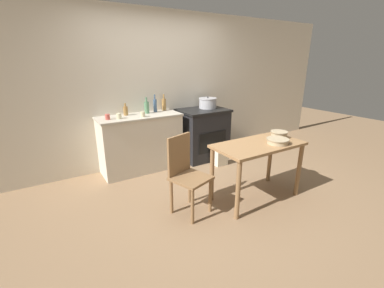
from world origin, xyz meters
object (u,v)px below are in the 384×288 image
at_px(mixing_bowl_large, 279,134).
at_px(bottle_mid_left, 147,107).
at_px(flour_sack, 220,157).
at_px(mixing_bowl_small, 278,141).
at_px(bottle_left, 126,111).
at_px(stock_pot, 208,103).
at_px(cup_center, 143,114).
at_px(stove, 203,134).
at_px(bottle_center_left, 155,105).
at_px(chair, 186,173).
at_px(work_table, 258,153).
at_px(cup_mid_right, 119,116).
at_px(cup_center_right, 108,117).
at_px(bottle_far_left, 164,104).

bearing_deg(mixing_bowl_large, bottle_mid_left, 125.23).
height_order(flour_sack, mixing_bowl_small, mixing_bowl_small).
height_order(mixing_bowl_large, bottle_left, bottle_left).
height_order(mixing_bowl_small, bottle_left, bottle_left).
distance_m(stock_pot, cup_center, 1.31).
distance_m(stove, bottle_center_left, 1.04).
bearing_deg(chair, mixing_bowl_large, -24.49).
distance_m(work_table, cup_mid_right, 2.07).
relative_size(chair, cup_mid_right, 11.38).
bearing_deg(mixing_bowl_large, mixing_bowl_small, -142.63).
bearing_deg(bottle_center_left, work_table, -71.23).
height_order(mixing_bowl_large, cup_center_right, cup_center_right).
bearing_deg(cup_center_right, mixing_bowl_large, -40.20).
bearing_deg(chair, flour_sack, 18.95).
xyz_separation_m(mixing_bowl_large, cup_mid_right, (-1.71, 1.54, 0.16)).
xyz_separation_m(chair, bottle_left, (-0.18, 1.57, 0.50)).
height_order(stove, cup_mid_right, cup_mid_right).
xyz_separation_m(mixing_bowl_large, bottle_far_left, (-0.85, 1.79, 0.22)).
bearing_deg(bottle_far_left, work_table, -77.09).
distance_m(bottle_far_left, bottle_mid_left, 0.36).
height_order(work_table, bottle_far_left, bottle_far_left).
xyz_separation_m(stove, bottle_center_left, (-0.84, 0.19, 0.58)).
relative_size(chair, cup_center, 11.70).
height_order(stock_pot, bottle_mid_left, bottle_mid_left).
distance_m(stove, cup_center_right, 1.75).
bearing_deg(cup_mid_right, flour_sack, -16.53).
bearing_deg(cup_center, mixing_bowl_large, -47.27).
relative_size(stock_pot, cup_center_right, 4.06).
height_order(stove, bottle_center_left, bottle_center_left).
xyz_separation_m(stock_pot, cup_mid_right, (-1.65, -0.06, -0.04)).
bearing_deg(cup_center_right, stove, -0.88).
height_order(bottle_mid_left, cup_mid_right, bottle_mid_left).
xyz_separation_m(stove, bottle_mid_left, (-1.01, 0.15, 0.57)).
distance_m(cup_center, cup_mid_right, 0.35).
relative_size(work_table, cup_mid_right, 14.06).
relative_size(stock_pot, bottle_left, 1.72).
xyz_separation_m(stock_pot, mixing_bowl_small, (-0.17, -1.78, -0.21)).
xyz_separation_m(mixing_bowl_small, cup_center, (-1.14, 1.65, 0.17)).
bearing_deg(bottle_far_left, mixing_bowl_large, -64.59).
relative_size(mixing_bowl_small, bottle_mid_left, 1.07).
relative_size(work_table, cup_center, 14.46).
bearing_deg(bottle_far_left, stove, -19.84).
distance_m(work_table, stock_pot, 1.73).
relative_size(mixing_bowl_large, cup_mid_right, 2.79).
bearing_deg(bottle_center_left, cup_center, -141.14).
xyz_separation_m(chair, bottle_center_left, (0.33, 1.58, 0.54)).
height_order(work_table, flour_sack, work_table).
distance_m(stove, cup_center, 1.28).
height_order(stove, flour_sack, stove).
xyz_separation_m(bottle_mid_left, bottle_center_left, (0.17, 0.04, 0.01)).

